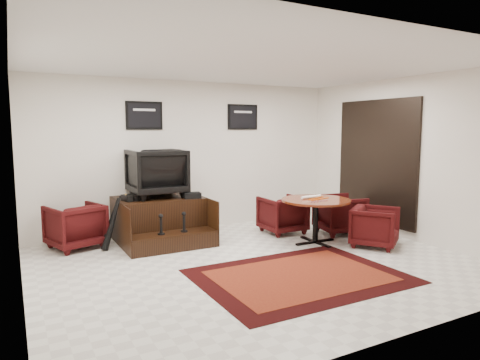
% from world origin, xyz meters
% --- Properties ---
extents(ground, '(6.00, 6.00, 0.00)m').
position_xyz_m(ground, '(0.00, 0.00, 0.00)').
color(ground, white).
rests_on(ground, ground).
extents(room_shell, '(6.02, 5.02, 2.81)m').
position_xyz_m(room_shell, '(0.41, 0.12, 1.79)').
color(room_shell, silver).
rests_on(room_shell, ground).
extents(area_rug, '(2.62, 1.97, 0.01)m').
position_xyz_m(area_rug, '(0.20, -0.73, 0.01)').
color(area_rug, black).
rests_on(area_rug, ground).
extents(shine_podium, '(1.44, 1.48, 0.74)m').
position_xyz_m(shine_podium, '(-0.83, 1.90, 0.34)').
color(shine_podium, black).
rests_on(shine_podium, ground).
extents(shine_chair, '(0.90, 0.85, 0.93)m').
position_xyz_m(shine_chair, '(-0.83, 2.05, 1.21)').
color(shine_chair, black).
rests_on(shine_chair, shine_podium).
extents(shoes_pair, '(0.27, 0.31, 0.10)m').
position_xyz_m(shoes_pair, '(-1.35, 1.84, 0.79)').
color(shoes_pair, black).
rests_on(shoes_pair, shine_podium).
extents(polish_kit, '(0.31, 0.23, 0.10)m').
position_xyz_m(polish_kit, '(-0.36, 1.60, 0.79)').
color(polish_kit, black).
rests_on(polish_kit, shine_podium).
extents(umbrella_black, '(0.33, 0.12, 0.89)m').
position_xyz_m(umbrella_black, '(-1.68, 1.70, 0.44)').
color(umbrella_black, black).
rests_on(umbrella_black, ground).
extents(umbrella_hooked, '(0.31, 0.12, 0.83)m').
position_xyz_m(umbrella_hooked, '(-1.66, 1.89, 0.42)').
color(umbrella_hooked, black).
rests_on(umbrella_hooked, ground).
extents(armchair_side, '(0.95, 0.92, 0.79)m').
position_xyz_m(armchair_side, '(-2.18, 2.10, 0.39)').
color(armchair_side, black).
rests_on(armchair_side, ground).
extents(meeting_table, '(1.14, 1.14, 0.75)m').
position_xyz_m(meeting_table, '(1.42, 0.50, 0.66)').
color(meeting_table, '#481A0A').
rests_on(meeting_table, ground).
extents(table_chair_back, '(0.74, 0.69, 0.75)m').
position_xyz_m(table_chair_back, '(1.34, 1.38, 0.37)').
color(table_chair_back, black).
rests_on(table_chair_back, ground).
extents(table_chair_window, '(0.84, 0.88, 0.78)m').
position_xyz_m(table_chair_window, '(2.26, 0.85, 0.39)').
color(table_chair_window, black).
rests_on(table_chair_window, ground).
extents(table_chair_corner, '(0.94, 0.93, 0.72)m').
position_xyz_m(table_chair_corner, '(2.14, -0.13, 0.36)').
color(table_chair_corner, black).
rests_on(table_chair_corner, ground).
extents(paper_roll, '(0.42, 0.09, 0.05)m').
position_xyz_m(paper_roll, '(1.41, 0.62, 0.77)').
color(paper_roll, white).
rests_on(paper_roll, meeting_table).
extents(table_clutter, '(0.56, 0.38, 0.01)m').
position_xyz_m(table_clutter, '(1.44, 0.47, 0.75)').
color(table_clutter, orange).
rests_on(table_clutter, meeting_table).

